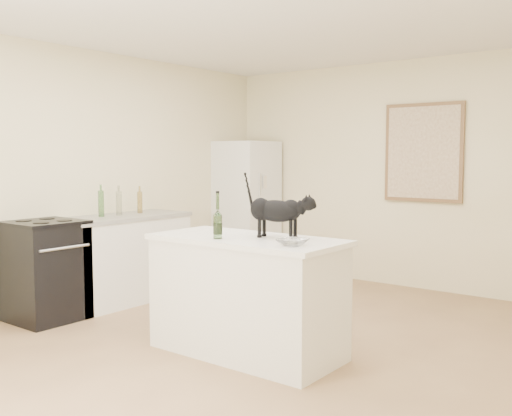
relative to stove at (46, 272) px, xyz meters
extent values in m
plane|color=#A58058|center=(1.95, 0.60, -0.45)|extent=(5.50, 5.50, 0.00)
plane|color=white|center=(1.95, 0.60, 2.15)|extent=(5.50, 5.50, 0.00)
plane|color=#F8E8C0|center=(1.95, 3.35, 0.85)|extent=(4.50, 0.00, 4.50)
plane|color=#F8E8C0|center=(-0.30, 0.60, 0.85)|extent=(0.00, 5.50, 5.50)
cube|color=white|center=(2.05, 0.40, -0.02)|extent=(1.44, 0.67, 0.86)
cube|color=white|center=(2.05, 0.40, 0.43)|extent=(1.50, 0.70, 0.04)
cube|color=white|center=(0.00, 0.90, -0.02)|extent=(0.60, 1.40, 0.86)
cube|color=gray|center=(0.00, 0.90, 0.43)|extent=(0.62, 1.44, 0.04)
cube|color=black|center=(0.00, 0.00, 0.00)|extent=(0.60, 0.60, 0.90)
cube|color=white|center=(0.00, 2.95, 0.40)|extent=(0.68, 0.68, 1.70)
cube|color=brown|center=(2.25, 3.32, 1.10)|extent=(0.90, 0.03, 1.10)
cube|color=beige|center=(2.25, 3.30, 1.10)|extent=(0.82, 0.00, 1.02)
cylinder|color=#2A5421|center=(1.93, 0.20, 0.60)|extent=(0.08, 0.08, 0.31)
imported|color=white|center=(2.57, 0.25, 0.48)|extent=(0.22, 0.22, 0.05)
cube|color=white|center=(0.34, 2.93, 0.73)|extent=(0.03, 0.12, 0.16)
cylinder|color=#205D21|center=(-0.05, 0.68, 0.58)|extent=(0.06, 0.06, 0.26)
cylinder|color=#929D91|center=(-0.02, 0.88, 0.57)|extent=(0.06, 0.06, 0.25)
cylinder|color=brown|center=(-0.03, 1.17, 0.57)|extent=(0.06, 0.06, 0.23)
camera|label=1|loc=(4.78, -3.03, 1.06)|focal=41.15mm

